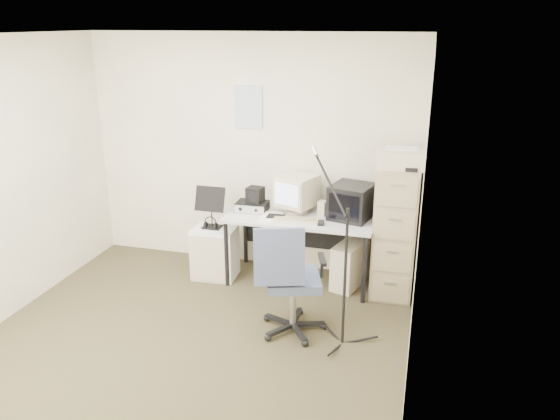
% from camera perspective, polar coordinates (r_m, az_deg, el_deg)
% --- Properties ---
extents(floor, '(3.60, 3.60, 0.01)m').
position_cam_1_polar(floor, '(4.81, -9.62, -13.90)').
color(floor, '#403A1E').
rests_on(floor, ground).
extents(ceiling, '(3.60, 3.60, 0.01)m').
position_cam_1_polar(ceiling, '(4.04, -11.67, 17.41)').
color(ceiling, white).
rests_on(ceiling, ground).
extents(wall_back, '(3.60, 0.02, 2.50)m').
position_cam_1_polar(wall_back, '(5.87, -3.02, 5.87)').
color(wall_back, '#F6ECC2').
rests_on(wall_back, ground).
extents(wall_front, '(3.60, 0.02, 2.50)m').
position_cam_1_polar(wall_front, '(2.89, -26.18, -10.78)').
color(wall_front, '#F6ECC2').
rests_on(wall_front, ground).
extents(wall_right, '(0.02, 3.60, 2.50)m').
position_cam_1_polar(wall_right, '(3.87, 14.33, -1.87)').
color(wall_right, '#F6ECC2').
rests_on(wall_right, ground).
extents(wall_calendar, '(0.30, 0.02, 0.44)m').
position_cam_1_polar(wall_calendar, '(5.77, -3.33, 10.69)').
color(wall_calendar, white).
rests_on(wall_calendar, wall_back).
extents(filing_cabinet, '(0.40, 0.60, 1.30)m').
position_cam_1_polar(filing_cabinet, '(5.47, 11.97, -2.14)').
color(filing_cabinet, tan).
rests_on(filing_cabinet, floor).
extents(printer, '(0.45, 0.32, 0.17)m').
position_cam_1_polar(printer, '(5.22, 12.50, 5.27)').
color(printer, beige).
rests_on(printer, filing_cabinet).
extents(desk, '(1.50, 0.70, 0.73)m').
position_cam_1_polar(desk, '(5.66, 2.12, -4.06)').
color(desk, silver).
rests_on(desk, floor).
extents(crt_monitor, '(0.45, 0.46, 0.38)m').
position_cam_1_polar(crt_monitor, '(5.57, 1.78, 1.67)').
color(crt_monitor, beige).
rests_on(crt_monitor, desk).
extents(crt_tv, '(0.46, 0.48, 0.34)m').
position_cam_1_polar(crt_tv, '(5.45, 7.48, 0.89)').
color(crt_tv, black).
rests_on(crt_tv, desk).
extents(desk_speaker, '(0.10, 0.10, 0.15)m').
position_cam_1_polar(desk_speaker, '(5.53, 4.47, 0.19)').
color(desk_speaker, '#C2B998').
rests_on(desk_speaker, desk).
extents(keyboard, '(0.48, 0.24, 0.03)m').
position_cam_1_polar(keyboard, '(5.36, 1.63, -1.08)').
color(keyboard, beige).
rests_on(keyboard, desk).
extents(mouse, '(0.07, 0.11, 0.03)m').
position_cam_1_polar(mouse, '(5.30, 4.30, -1.35)').
color(mouse, black).
rests_on(mouse, desk).
extents(radio_receiver, '(0.33, 0.24, 0.09)m').
position_cam_1_polar(radio_receiver, '(5.67, -2.92, 0.40)').
color(radio_receiver, black).
rests_on(radio_receiver, desk).
extents(radio_speaker, '(0.18, 0.17, 0.16)m').
position_cam_1_polar(radio_speaker, '(5.63, -2.61, 1.62)').
color(radio_speaker, black).
rests_on(radio_speaker, radio_receiver).
extents(papers, '(0.21, 0.28, 0.02)m').
position_cam_1_polar(papers, '(5.45, -0.87, -0.76)').
color(papers, white).
rests_on(papers, desk).
extents(pc_tower, '(0.35, 0.54, 0.47)m').
position_cam_1_polar(pc_tower, '(5.67, 7.32, -5.64)').
color(pc_tower, beige).
rests_on(pc_tower, floor).
extents(office_chair, '(0.75, 0.75, 1.03)m').
position_cam_1_polar(office_chair, '(4.71, 1.37, -7.09)').
color(office_chair, '#49587D').
rests_on(office_chair, floor).
extents(side_cart, '(0.46, 0.38, 0.55)m').
position_cam_1_polar(side_cart, '(5.83, -6.79, -4.44)').
color(side_cart, silver).
rests_on(side_cart, floor).
extents(music_stand, '(0.35, 0.24, 0.46)m').
position_cam_1_polar(music_stand, '(5.68, -7.19, 0.33)').
color(music_stand, black).
rests_on(music_stand, side_cart).
extents(headphones, '(0.19, 0.19, 0.03)m').
position_cam_1_polar(headphones, '(5.70, -7.26, -1.57)').
color(headphones, black).
rests_on(headphones, side_cart).
extents(mic_stand, '(0.03, 0.03, 1.59)m').
position_cam_1_polar(mic_stand, '(4.45, 6.90, -4.93)').
color(mic_stand, black).
rests_on(mic_stand, floor).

